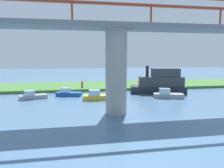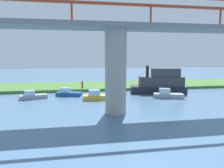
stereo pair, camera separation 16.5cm
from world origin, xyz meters
The scene contains 11 objects.
ground_plane centered at (0.00, 0.00, 0.00)m, with size 160.00×160.00×0.00m, color #4C7093.
grassy_bank centered at (0.00, -6.00, 0.25)m, with size 80.00×12.00×0.50m, color #427533.
bridge_pylon centered at (2.52, 15.11, 4.65)m, with size 2.36×2.36×9.29m, color #9E998E.
bridge_span centered at (2.52, 15.10, 9.79)m, with size 65.33×4.30×3.25m.
person_on_bank centered at (5.66, -1.98, 1.20)m, with size 0.51×0.51×1.39m.
mooring_post centered at (-6.89, -0.72, 0.94)m, with size 0.20×0.20×0.88m, color brown.
pontoon_yellow centered at (-7.60, 3.50, 1.77)m, with size 9.82×5.09×4.79m.
riverboat_paddlewheel centered at (8.14, 3.50, 0.48)m, with size 4.25×2.46×1.34m.
motorboat_white centered at (-7.05, 7.86, 0.53)m, with size 4.72×2.86×1.48m.
skiff_small centered at (3.77, 7.29, 0.53)m, with size 4.53×1.79×1.49m.
houseboat_blue centered at (13.38, 4.99, 0.47)m, with size 4.19×2.58×1.32m.
Camera 2 is at (6.93, 37.82, 6.33)m, focal length 33.62 mm.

